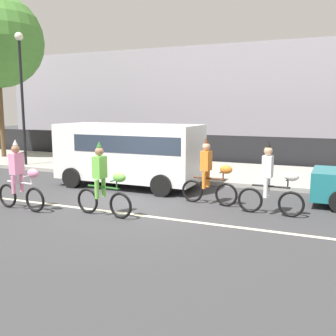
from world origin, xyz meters
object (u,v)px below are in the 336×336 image
Objects in this scene: parade_cyclist_orange at (210,175)px; street_lamp_post at (21,79)px; parade_cyclist_pink at (20,179)px; parade_cyclist_lime at (104,184)px; parked_van_white at (131,150)px; parade_cyclist_zebra at (272,183)px.

parade_cyclist_orange is 10.82m from street_lamp_post.
parade_cyclist_lime is at bearing 9.15° from parade_cyclist_pink.
parade_cyclist_pink is at bearing -149.47° from parade_cyclist_orange.
parade_cyclist_lime is 0.38× the size of parked_van_white.
street_lamp_post is (-7.75, 5.46, 3.15)m from parade_cyclist_lime.
parked_van_white is (-1.21, 3.60, 0.44)m from parade_cyclist_lime.
parade_cyclist_pink is at bearing -160.61° from parade_cyclist_zebra.
parked_van_white reaches higher than parade_cyclist_orange.
parade_cyclist_lime and parade_cyclist_orange have the same top height.
parked_van_white is at bearing 108.49° from parade_cyclist_lime.
parade_cyclist_pink is 5.20m from parade_cyclist_orange.
parade_cyclist_orange and parade_cyclist_zebra have the same top height.
parade_cyclist_pink is 0.33× the size of street_lamp_post.
parade_cyclist_pink is 8.53m from street_lamp_post.
parked_van_white is (-5.09, 1.78, 0.44)m from parade_cyclist_zebra.
parade_cyclist_zebra is at bearing 25.14° from parade_cyclist_lime.
parade_cyclist_orange is 3.59m from parked_van_white.
parade_cyclist_lime and parade_cyclist_zebra have the same top height.
parade_cyclist_orange is at bearing -22.18° from parked_van_white.
street_lamp_post is at bearing 162.01° from parade_cyclist_orange.
parade_cyclist_lime is 1.00× the size of parade_cyclist_orange.
parade_cyclist_zebra is 0.38× the size of parked_van_white.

